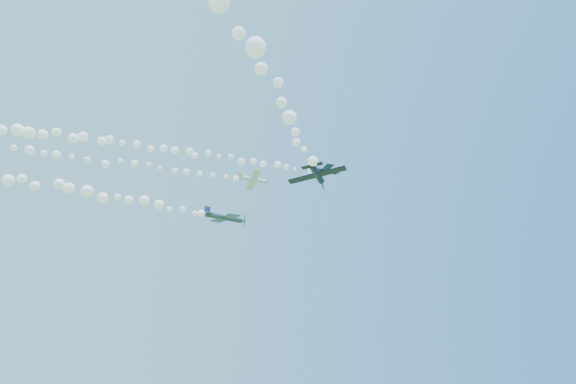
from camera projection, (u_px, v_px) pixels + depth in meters
name	position (u px, v px, depth m)	size (l,w,h in m)	color
plane_white	(253.00, 179.00, 101.98)	(6.96, 7.12, 2.52)	silver
smoke_trail_white	(11.00, 150.00, 88.22)	(87.25, 10.68, 2.95)	white
plane_navy	(323.00, 171.00, 86.73)	(6.40, 6.78, 1.97)	#0C1638
smoke_trail_navy	(105.00, 142.00, 75.65)	(70.03, 8.89, 2.57)	white
plane_grey	(225.00, 218.00, 78.38)	(7.61, 8.04, 2.25)	#323C48
plane_black	(317.00, 174.00, 55.03)	(6.02, 5.77, 1.77)	black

